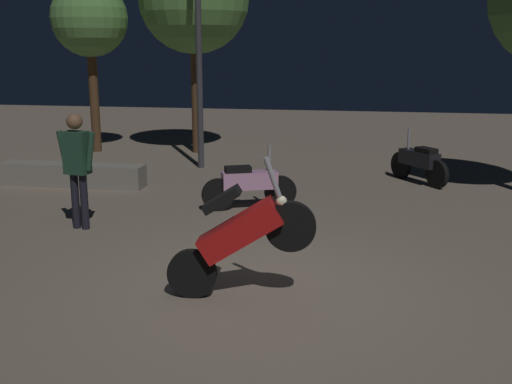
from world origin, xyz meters
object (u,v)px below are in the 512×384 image
(motorcycle_black_parked_right, at_px, (419,162))
(motorcycle_red_foreground, at_px, (240,235))
(person_rider_beside, at_px, (77,160))
(motorcycle_pink_parked_left, at_px, (249,184))
(streetlamp_near, at_px, (198,15))

(motorcycle_black_parked_right, bearing_deg, motorcycle_red_foreground, 123.06)
(motorcycle_black_parked_right, xyz_separation_m, person_rider_beside, (-5.40, -4.23, 0.64))
(motorcycle_pink_parked_left, relative_size, streetlamp_near, 0.29)
(motorcycle_pink_parked_left, height_order, motorcycle_black_parked_right, same)
(motorcycle_pink_parked_left, height_order, streetlamp_near, streetlamp_near)
(motorcycle_red_foreground, distance_m, streetlamp_near, 8.12)
(motorcycle_pink_parked_left, xyz_separation_m, streetlamp_near, (-1.77, 3.44, 2.96))
(motorcycle_pink_parked_left, bearing_deg, motorcycle_black_parked_right, 18.87)
(motorcycle_pink_parked_left, distance_m, motorcycle_black_parked_right, 4.02)
(motorcycle_black_parked_right, relative_size, person_rider_beside, 0.78)
(motorcycle_red_foreground, height_order, motorcycle_black_parked_right, motorcycle_red_foreground)
(motorcycle_red_foreground, relative_size, person_rider_beside, 0.93)
(person_rider_beside, xyz_separation_m, streetlamp_near, (0.58, 5.04, 2.32))
(motorcycle_black_parked_right, distance_m, streetlamp_near, 5.71)
(person_rider_beside, bearing_deg, motorcycle_red_foreground, 62.35)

